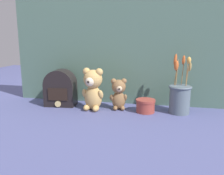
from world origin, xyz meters
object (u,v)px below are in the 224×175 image
Objects in this scene: teddy_bear_large at (93,88)px; vintage_radio at (61,89)px; teddy_bear_medium at (119,93)px; decorative_tin_tall at (145,106)px; flower_vase at (180,97)px.

vintage_radio is (-0.23, 0.05, -0.02)m from teddy_bear_large.
decorative_tin_tall is (0.16, -0.03, -0.06)m from teddy_bear_medium.
flower_vase is 0.72m from vintage_radio.
flower_vase is at bearing -0.85° from vintage_radio.
vintage_radio is at bearing 167.34° from teddy_bear_large.
flower_vase is at bearing 8.71° from decorative_tin_tall.
flower_vase is (0.50, 0.04, -0.04)m from teddy_bear_large.
teddy_bear_large is 1.10× the size of vintage_radio.
flower_vase is 2.99× the size of decorative_tin_tall.
teddy_bear_large is 0.75× the size of flower_vase.
teddy_bear_large is 1.33× the size of teddy_bear_medium.
vintage_radio is 0.54m from decorative_tin_tall.
flower_vase reaches higher than teddy_bear_large.
vintage_radio reaches higher than decorative_tin_tall.
flower_vase is at bearing 4.62° from teddy_bear_large.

